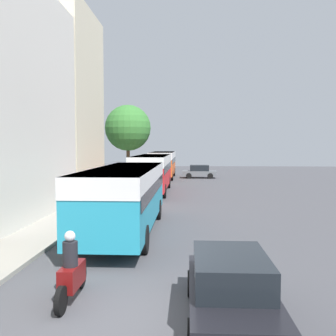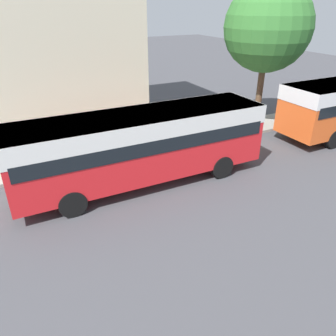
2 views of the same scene
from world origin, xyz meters
TOP-DOWN VIEW (x-y plane):
  - bus_following at (-1.83, 21.70)m, footprint 2.56×10.23m
  - street_tree at (-5.21, 30.57)m, footprint 4.73×4.73m

SIDE VIEW (x-z plane):
  - bus_following at x=-1.83m, z-range 0.45..3.42m
  - street_tree at x=-5.21m, z-range 1.66..9.44m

